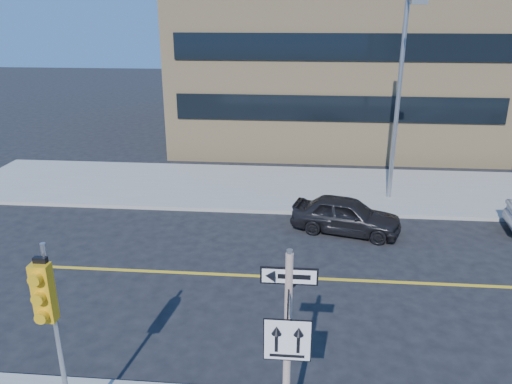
# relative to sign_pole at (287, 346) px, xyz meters

# --- Properties ---
(ground) EXTENTS (120.00, 120.00, 0.00)m
(ground) POSITION_rel_sign_pole_xyz_m (0.00, 2.51, -2.44)
(ground) COLOR black
(ground) RESTS_ON ground
(sign_pole) EXTENTS (0.92, 0.92, 4.06)m
(sign_pole) POSITION_rel_sign_pole_xyz_m (0.00, 0.00, 0.00)
(sign_pole) COLOR silver
(sign_pole) RESTS_ON near_sidewalk
(traffic_signal) EXTENTS (0.32, 0.45, 4.00)m
(traffic_signal) POSITION_rel_sign_pole_xyz_m (-4.00, -0.15, 0.59)
(traffic_signal) COLOR gray
(traffic_signal) RESTS_ON near_sidewalk
(parked_car_a) EXTENTS (2.55, 4.21, 1.34)m
(parked_car_a) POSITION_rel_sign_pole_xyz_m (1.89, 10.05, -1.77)
(parked_car_a) COLOR black
(parked_car_a) RESTS_ON ground
(streetlight_a) EXTENTS (0.55, 2.25, 8.00)m
(streetlight_a) POSITION_rel_sign_pole_xyz_m (4.00, 13.27, 2.32)
(streetlight_a) COLOR gray
(streetlight_a) RESTS_ON far_sidewalk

